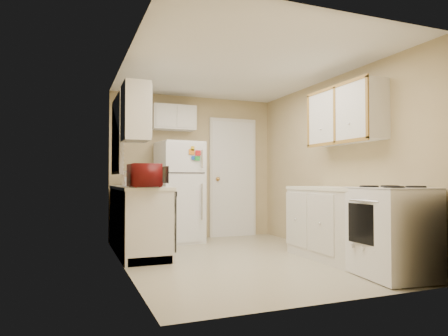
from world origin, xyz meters
name	(u,v)px	position (x,y,z in m)	size (l,w,h in m)	color
floor	(239,259)	(0.00, 0.00, 0.00)	(3.80, 3.80, 0.00)	beige
ceiling	(238,68)	(0.00, 0.00, 2.40)	(3.80, 3.80, 0.00)	white
wall_left	(125,161)	(-1.40, 0.00, 1.20)	(3.80, 3.80, 0.00)	tan
wall_right	(331,164)	(1.40, 0.00, 1.20)	(3.80, 3.80, 0.00)	tan
wall_back	(194,167)	(0.00, 1.90, 1.20)	(2.80, 2.80, 0.00)	tan
wall_front	(331,154)	(0.00, -1.90, 1.20)	(2.80, 2.80, 0.00)	tan
left_counter	(138,219)	(-1.10, 0.90, 0.45)	(0.60, 1.80, 0.90)	silver
dishwasher	(169,220)	(-0.81, 0.30, 0.49)	(0.03, 0.58, 0.72)	black
sink	(137,189)	(-1.10, 1.05, 0.86)	(0.54, 0.74, 0.16)	gray
microwave	(144,175)	(-1.15, 0.16, 1.05)	(0.28, 0.50, 0.33)	maroon
soap_bottle	(127,179)	(-1.15, 1.64, 1.00)	(0.08, 0.09, 0.19)	white
window_blinds	(118,136)	(-1.36, 1.05, 1.60)	(0.10, 0.98, 1.08)	silver
upper_cabinet_left	(136,112)	(-1.25, 0.22, 1.80)	(0.30, 0.45, 0.70)	silver
refrigerator	(179,192)	(-0.35, 1.55, 0.79)	(0.65, 0.63, 1.59)	white
cabinet_over_fridge	(173,118)	(-0.40, 1.75, 2.00)	(0.70, 0.30, 0.40)	silver
interior_door	(233,178)	(0.70, 1.86, 1.02)	(0.86, 0.06, 2.08)	white
right_counter	(352,226)	(1.10, -0.80, 0.45)	(0.60, 2.00, 0.90)	silver
stove	(392,232)	(1.07, -1.45, 0.46)	(0.61, 0.75, 0.92)	white
upper_cabinet_right	(345,115)	(1.25, -0.50, 1.80)	(0.30, 1.20, 0.70)	silver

